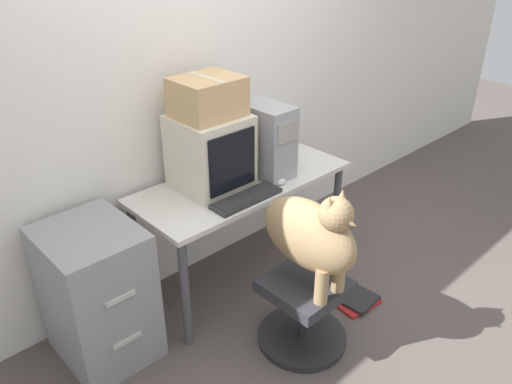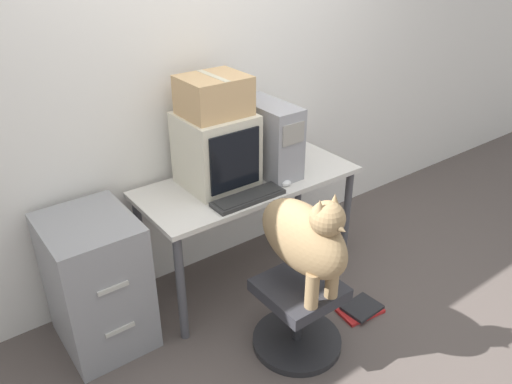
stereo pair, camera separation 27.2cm
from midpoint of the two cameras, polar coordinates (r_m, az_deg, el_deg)
The scene contains 12 objects.
ground_plane at distance 3.28m, azimuth -0.27°, elevation -11.86°, with size 12.00×12.00×0.00m, color #564C47.
wall_back at distance 3.14m, azimuth -8.83°, elevation 12.92°, with size 8.00×0.05×2.60m.
desk at distance 3.11m, azimuth -4.06°, elevation -0.22°, with size 1.38×0.60×0.73m.
crt_monitor at distance 2.92m, azimuth -7.88°, elevation 4.50°, with size 0.40×0.40×0.44m.
pc_tower at distance 3.09m, azimuth -2.09°, elevation 6.18°, with size 0.21×0.47×0.45m.
keyboard at distance 2.83m, azimuth -3.84°, elevation -0.78°, with size 0.44×0.14×0.03m.
computer_mouse at distance 2.99m, azimuth 0.31°, elevation 1.10°, with size 0.06×0.05×0.04m.
office_chair at distance 2.85m, azimuth 2.66°, elevation -13.54°, with size 0.51×0.51×0.42m.
dog at distance 2.52m, azimuth 3.33°, elevation -4.92°, with size 0.25×0.58×0.60m.
filing_cabinet at distance 2.85m, azimuth -20.30°, elevation -10.98°, with size 0.45×0.54×0.78m.
cardboard_box at distance 2.81m, azimuth -8.37°, elevation 10.66°, with size 0.36×0.31×0.22m.
book_stack_floor at distance 3.25m, azimuth 9.28°, elevation -12.31°, with size 0.28×0.20×0.04m.
Camera 1 is at (-1.81, -1.75, 2.11)m, focal length 35.00 mm.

